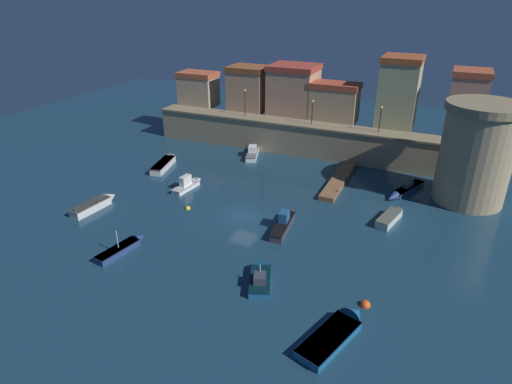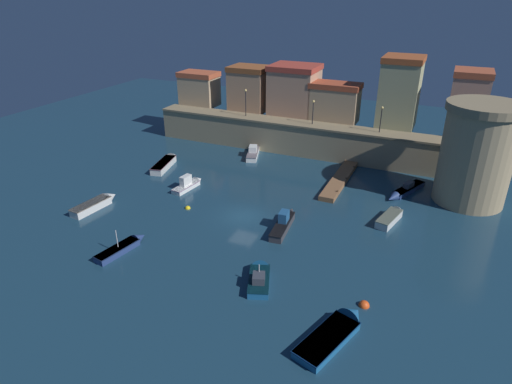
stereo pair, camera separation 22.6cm
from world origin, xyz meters
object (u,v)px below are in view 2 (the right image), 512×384
quay_lamp_2 (381,115)px  moored_boat_9 (166,162)px  moored_boat_8 (124,246)px  quay_lamp_1 (313,108)px  moored_boat_3 (392,216)px  quay_lamp_0 (246,98)px  moored_boat_4 (404,191)px  moored_boat_5 (97,203)px  fortress_tower (477,154)px  moored_boat_1 (254,150)px  moored_boat_0 (189,184)px  moored_boat_7 (260,275)px  moored_boat_6 (338,329)px  mooring_buoy_1 (188,208)px  mooring_buoy_0 (364,306)px  moored_boat_2 (285,221)px

quay_lamp_2 → moored_boat_9: quay_lamp_2 is taller
moored_boat_8 → quay_lamp_1: bearing=-4.9°
quay_lamp_2 → moored_boat_3: (4.13, -14.17, -6.02)m
quay_lamp_0 → moored_boat_4: size_ratio=0.56×
quay_lamp_1 → moored_boat_5: quay_lamp_1 is taller
fortress_tower → quay_lamp_2: (-10.74, 6.55, 1.14)m
moored_boat_8 → moored_boat_1: bearing=9.0°
moored_boat_0 → moored_boat_5: (-6.06, -8.11, -0.01)m
moored_boat_7 → moored_boat_8: moored_boat_8 is taller
moored_boat_4 → moored_boat_6: 23.84m
moored_boat_4 → moored_boat_5: 32.77m
moored_boat_7 → mooring_buoy_1: 13.99m
moored_boat_0 → moored_boat_1: bearing=-2.3°
fortress_tower → mooring_buoy_0: bearing=-106.7°
moored_boat_1 → moored_boat_6: moored_boat_1 is taller
quay_lamp_2 → moored_boat_9: (-24.06, -11.26, -6.00)m
moored_boat_0 → moored_boat_8: (1.77, -13.33, -0.13)m
moored_boat_3 → moored_boat_6: (-0.81, -17.13, -0.11)m
mooring_buoy_1 → mooring_buoy_0: bearing=-21.4°
quay_lamp_1 → moored_boat_1: quay_lamp_1 is taller
quay_lamp_2 → moored_boat_2: (-4.93, -19.53, -5.94)m
quay_lamp_1 → moored_boat_4: 16.25m
fortress_tower → mooring_buoy_1: fortress_tower is taller
quay_lamp_0 → moored_boat_5: quay_lamp_0 is taller
moored_boat_0 → moored_boat_1: (2.04, 13.16, 0.02)m
mooring_buoy_1 → moored_boat_6: bearing=-30.8°
moored_boat_4 → mooring_buoy_1: 23.49m
quay_lamp_1 → mooring_buoy_1: quay_lamp_1 is taller
quay_lamp_1 → quay_lamp_2: size_ratio=0.97×
fortress_tower → quay_lamp_0: 29.74m
moored_boat_0 → moored_boat_9: bearing=60.8°
moored_boat_6 → moored_boat_7: size_ratio=1.38×
moored_boat_0 → moored_boat_2: bearing=-100.0°
moored_boat_1 → moored_boat_6: size_ratio=1.09×
moored_boat_1 → moored_boat_4: 20.91m
fortress_tower → moored_boat_4: bearing=-171.5°
moored_boat_9 → mooring_buoy_0: moored_boat_9 is taller
quay_lamp_1 → moored_boat_1: 9.67m
quay_lamp_2 → moored_boat_9: size_ratio=0.48×
quay_lamp_0 → mooring_buoy_1: 21.49m
quay_lamp_0 → moored_boat_1: size_ratio=0.50×
moored_boat_0 → moored_boat_5: moored_boat_0 is taller
moored_boat_5 → moored_boat_4: bearing=-54.3°
quay_lamp_1 → moored_boat_1: bearing=-160.6°
moored_boat_8 → mooring_buoy_1: size_ratio=9.26×
moored_boat_3 → moored_boat_7: moored_boat_7 is taller
quay_lamp_0 → moored_boat_5: (-5.71, -23.82, -6.26)m
moored_boat_3 → moored_boat_4: 6.69m
moored_boat_2 → moored_boat_9: size_ratio=0.97×
quay_lamp_2 → moored_boat_0: (-17.88, -15.70, -5.99)m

